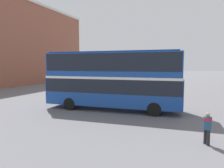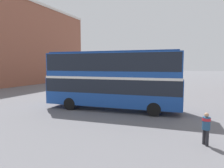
{
  "view_description": "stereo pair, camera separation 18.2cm",
  "coord_description": "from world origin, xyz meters",
  "views": [
    {
      "loc": [
        5.16,
        -16.31,
        3.78
      ],
      "look_at": [
        -1.02,
        -0.94,
        2.19
      ],
      "focal_mm": 32.0,
      "sensor_mm": 36.0,
      "label": 1
    },
    {
      "loc": [
        5.32,
        -16.24,
        3.78
      ],
      "look_at": [
        -1.02,
        -0.94,
        2.19
      ],
      "focal_mm": 32.0,
      "sensor_mm": 36.0,
      "label": 2
    }
  ],
  "objects": [
    {
      "name": "pedestrian_foreground",
      "position": [
        5.91,
        -6.12,
        0.96
      ],
      "size": [
        0.53,
        0.53,
        1.56
      ],
      "rotation": [
        0.0,
        0.0,
        3.72
      ],
      "color": "#232328",
      "rests_on": "ground_plane"
    },
    {
      "name": "double_decker_bus",
      "position": [
        -1.02,
        -0.94,
        2.79
      ],
      "size": [
        11.41,
        3.38,
        4.87
      ],
      "rotation": [
        0.0,
        0.0,
        0.08
      ],
      "color": "#194293",
      "rests_on": "ground_plane"
    },
    {
      "name": "ground_plane",
      "position": [
        0.0,
        0.0,
        0.0
      ],
      "size": [
        240.0,
        240.0,
        0.0
      ],
      "primitive_type": "plane",
      "color": "slate"
    },
    {
      "name": "parked_car_kerb_near",
      "position": [
        -1.47,
        14.5,
        0.78
      ],
      "size": [
        4.7,
        2.79,
        1.56
      ],
      "rotation": [
        0.0,
        0.0,
        2.9
      ],
      "color": "silver",
      "rests_on": "ground_plane"
    },
    {
      "name": "building_row_left",
      "position": [
        -27.31,
        12.45,
        7.97
      ],
      "size": [
        8.85,
        36.17,
        15.93
      ],
      "color": "#935642",
      "rests_on": "ground_plane"
    }
  ]
}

